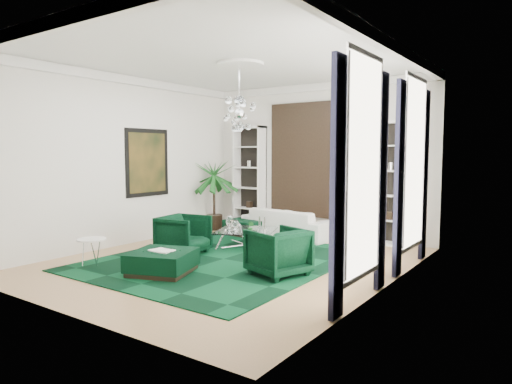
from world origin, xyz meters
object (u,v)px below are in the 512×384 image
Objects in this scene: sofa at (289,223)px; ottoman_side at (247,227)px; armchair_left at (184,235)px; armchair_right at (278,252)px; side_table at (92,253)px; coffee_table at (246,239)px; palm at (214,185)px; ottoman_front at (162,262)px.

ottoman_side is at bearing 29.61° from sofa.
armchair_left is 0.99× the size of ottoman_side.
armchair_right is 1.72× the size of side_table.
ottoman_side is at bearing -3.42° from armchair_left.
sofa is at bearing 87.60° from coffee_table.
ottoman_front is at bearing -61.20° from palm.
side_table is at bearing -47.01° from armchair_right.
sofa is 4.22m from ottoman_front.
ottoman_side is 0.38× the size of palm.
coffee_table is 2.31× the size of side_table.
palm is at bearing 170.31° from ottoman_side.
armchair_left is 0.37× the size of palm.
armchair_right is 2.01m from ottoman_front.
palm reaches higher than armchair_left.
sofa is 1.00× the size of palm.
coffee_table is 1.59m from ottoman_side.
palm is (-2.25, -0.19, 0.85)m from sofa.
side_table is at bearing -166.14° from ottoman_front.
ottoman_front is (0.95, -3.82, 0.00)m from ottoman_side.
armchair_left reaches higher than ottoman_side.
ottoman_side is (-0.98, -0.40, -0.15)m from sofa.
palm is at bearing 118.80° from ottoman_front.
sofa is at bearing 71.90° from side_table.
sofa is 1.07m from ottoman_side.
ottoman_side is at bearing -9.69° from palm.
side_table is (-0.51, -4.18, 0.05)m from ottoman_side.
armchair_left is at bearing 82.64° from sofa.
armchair_right is 0.99× the size of ottoman_side.
armchair_left is at bearing -85.14° from ottoman_side.
armchair_right is at bearing 125.15° from sofa.
armchair_left is 0.75× the size of coffee_table.
ottoman_front is at bearing 13.86° from side_table.
armchair_right reaches higher than coffee_table.
coffee_table is 2.52m from ottoman_front.
coffee_table is (-0.07, -1.70, -0.14)m from sofa.
coffee_table is 0.50× the size of palm.
side_table is at bearing -116.33° from coffee_table.
armchair_left is 0.89× the size of ottoman_front.
sofa is at bearing -133.52° from armchair_right.
ottoman_side is 3.93m from ottoman_front.
side_table reaches higher than coffee_table.
ottoman_front is 4.71m from palm.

